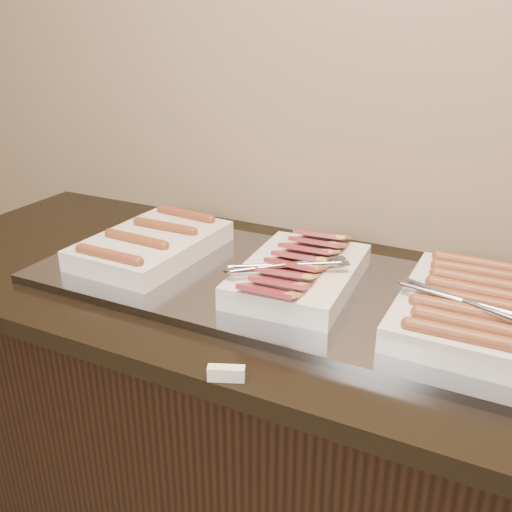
{
  "coord_description": "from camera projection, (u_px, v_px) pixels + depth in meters",
  "views": [
    {
      "loc": [
        0.44,
        1.06,
        1.48
      ],
      "look_at": [
        -0.09,
        2.13,
        0.97
      ],
      "focal_mm": 40.0,
      "sensor_mm": 36.0,
      "label": 1
    }
  ],
  "objects": [
    {
      "name": "counter",
      "position": [
        289.0,
        448.0,
        1.46
      ],
      "size": [
        2.06,
        0.76,
        0.9
      ],
      "color": "black",
      "rests_on": "ground"
    },
    {
      "name": "warming_tray",
      "position": [
        291.0,
        287.0,
        1.28
      ],
      "size": [
        1.2,
        0.5,
        0.02
      ],
      "primitive_type": "cube",
      "color": "gray",
      "rests_on": "counter"
    },
    {
      "name": "dish_left",
      "position": [
        152.0,
        244.0,
        1.42
      ],
      "size": [
        0.26,
        0.38,
        0.07
      ],
      "rotation": [
        0.0,
        0.0,
        -0.03
      ],
      "color": "silver",
      "rests_on": "warming_tray"
    },
    {
      "name": "dish_center",
      "position": [
        299.0,
        272.0,
        1.25
      ],
      "size": [
        0.26,
        0.38,
        0.09
      ],
      "rotation": [
        0.0,
        0.0,
        0.06
      ],
      "color": "silver",
      "rests_on": "warming_tray"
    },
    {
      "name": "dish_right",
      "position": [
        469.0,
        307.0,
        1.11
      ],
      "size": [
        0.28,
        0.39,
        0.08
      ],
      "rotation": [
        0.0,
        0.0,
        -0.01
      ],
      "color": "silver",
      "rests_on": "warming_tray"
    },
    {
      "name": "label_holder",
      "position": [
        226.0,
        373.0,
        0.97
      ],
      "size": [
        0.07,
        0.04,
        0.03
      ],
      "primitive_type": "cube",
      "rotation": [
        0.0,
        0.0,
        0.4
      ],
      "color": "silver",
      "rests_on": "counter"
    }
  ]
}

